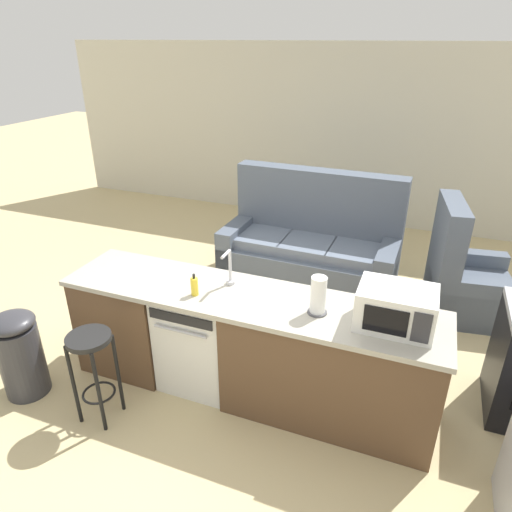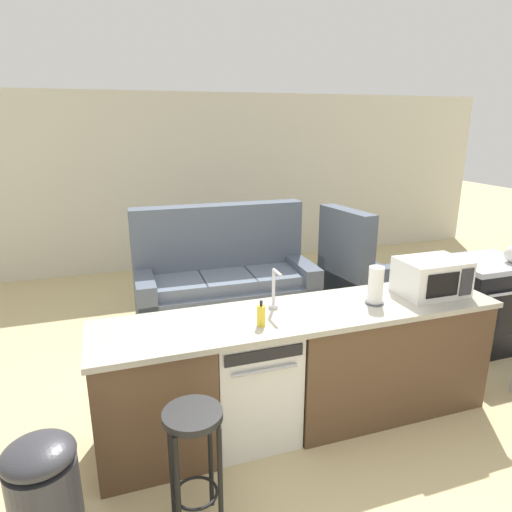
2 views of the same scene
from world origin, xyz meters
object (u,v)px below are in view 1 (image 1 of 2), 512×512
at_px(microwave, 396,308).
at_px(paper_towel_roll, 318,296).
at_px(dishwasher, 201,337).
at_px(bar_stool, 92,359).
at_px(trash_bin, 20,353).
at_px(armchair, 461,281).
at_px(couch, 312,247).
at_px(soap_bottle, 194,286).

relative_size(microwave, paper_towel_roll, 1.77).
distance_m(dishwasher, bar_stool, 0.86).
bearing_deg(bar_stool, microwave, 18.41).
distance_m(trash_bin, armchair, 4.20).
relative_size(bar_stool, armchair, 0.62).
bearing_deg(paper_towel_roll, armchair, 61.57).
bearing_deg(couch, microwave, -62.56).
height_order(microwave, trash_bin, microwave).
bearing_deg(armchair, couch, 173.76).
xyz_separation_m(paper_towel_roll, soap_bottle, (-0.92, -0.09, -0.07)).
bearing_deg(armchair, dishwasher, -136.19).
height_order(soap_bottle, couch, couch).
bearing_deg(dishwasher, trash_bin, -152.49).
xyz_separation_m(bar_stool, couch, (0.90, 2.79, -0.14)).
xyz_separation_m(dishwasher, bar_stool, (-0.53, -0.67, 0.11)).
relative_size(soap_bottle, trash_bin, 0.24).
height_order(dishwasher, couch, couch).
height_order(microwave, armchair, armchair).
bearing_deg(couch, trash_bin, -120.54).
relative_size(dishwasher, armchair, 0.70).
height_order(bar_stool, trash_bin, same).
height_order(soap_bottle, bar_stool, soap_bottle).
bearing_deg(soap_bottle, microwave, 4.79).
height_order(dishwasher, paper_towel_roll, paper_towel_roll).
bearing_deg(armchair, paper_towel_roll, -118.43).
xyz_separation_m(microwave, trash_bin, (-2.75, -0.66, -0.66)).
xyz_separation_m(dishwasher, paper_towel_roll, (0.96, -0.03, 0.62)).
bearing_deg(soap_bottle, armchair, 46.10).
relative_size(soap_bottle, armchair, 0.15).
bearing_deg(trash_bin, armchair, 38.30).
distance_m(paper_towel_roll, trash_bin, 2.41).
bearing_deg(paper_towel_roll, microwave, 3.28).
bearing_deg(trash_bin, bar_stool, -0.33).
height_order(paper_towel_roll, bar_stool, paper_towel_roll).
distance_m(soap_bottle, bar_stool, 0.90).
bearing_deg(microwave, dishwasher, 179.95).
distance_m(soap_bottle, couch, 2.34).
bearing_deg(trash_bin, soap_bottle, 22.45).
bearing_deg(bar_stool, paper_towel_roll, 23.19).
bearing_deg(soap_bottle, couch, 81.62).
xyz_separation_m(microwave, paper_towel_roll, (-0.52, -0.03, -0.00)).
relative_size(trash_bin, armchair, 0.62).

